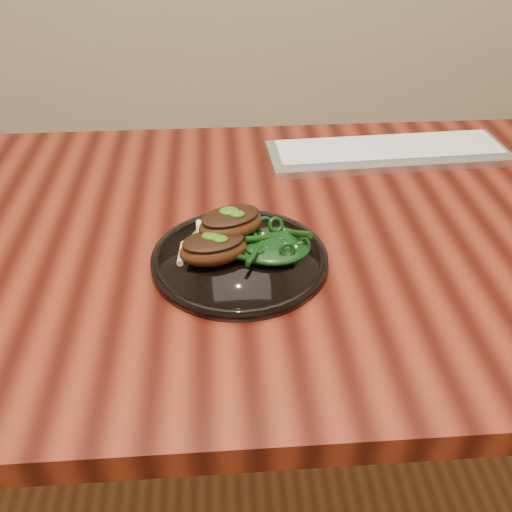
{
  "coord_description": "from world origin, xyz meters",
  "views": [
    {
      "loc": [
        -0.08,
        -0.75,
        1.24
      ],
      "look_at": [
        -0.04,
        -0.11,
        0.78
      ],
      "focal_mm": 40.0,
      "sensor_mm": 36.0,
      "label": 1
    }
  ],
  "objects_px": {
    "lamb_chop_front": "(213,248)",
    "greens_heap": "(274,242)",
    "desk": "(273,270)",
    "keyboard": "(388,152)",
    "plate": "(240,259)"
  },
  "relations": [
    {
      "from": "lamb_chop_front",
      "to": "keyboard",
      "type": "bearing_deg",
      "value": 44.57
    },
    {
      "from": "desk",
      "to": "greens_heap",
      "type": "height_order",
      "value": "greens_heap"
    },
    {
      "from": "desk",
      "to": "plate",
      "type": "height_order",
      "value": "plate"
    },
    {
      "from": "desk",
      "to": "plate",
      "type": "bearing_deg",
      "value": -123.76
    },
    {
      "from": "lamb_chop_front",
      "to": "greens_heap",
      "type": "relative_size",
      "value": 1.03
    },
    {
      "from": "desk",
      "to": "plate",
      "type": "relative_size",
      "value": 6.34
    },
    {
      "from": "plate",
      "to": "keyboard",
      "type": "relative_size",
      "value": 0.54
    },
    {
      "from": "desk",
      "to": "keyboard",
      "type": "distance_m",
      "value": 0.35
    },
    {
      "from": "plate",
      "to": "greens_heap",
      "type": "bearing_deg",
      "value": 5.19
    },
    {
      "from": "keyboard",
      "to": "desk",
      "type": "bearing_deg",
      "value": -135.79
    },
    {
      "from": "desk",
      "to": "lamb_chop_front",
      "type": "distance_m",
      "value": 0.18
    },
    {
      "from": "greens_heap",
      "to": "keyboard",
      "type": "bearing_deg",
      "value": 51.77
    },
    {
      "from": "desk",
      "to": "keyboard",
      "type": "height_order",
      "value": "keyboard"
    },
    {
      "from": "plate",
      "to": "lamb_chop_front",
      "type": "xyz_separation_m",
      "value": [
        -0.04,
        -0.01,
        0.03
      ]
    },
    {
      "from": "plate",
      "to": "lamb_chop_front",
      "type": "bearing_deg",
      "value": -166.28
    }
  ]
}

